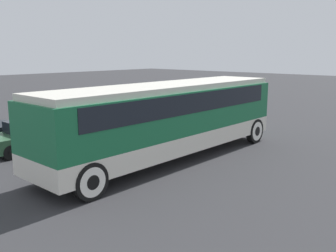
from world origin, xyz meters
TOP-DOWN VIEW (x-y plane):
  - ground_plane at (0.00, 0.00)m, footprint 120.00×120.00m
  - tour_bus at (0.10, 0.00)m, footprint 11.39×2.64m
  - parked_car_mid at (-2.50, 5.33)m, footprint 4.45×1.82m
  - parked_car_far at (2.40, 5.44)m, footprint 4.08×1.96m

SIDE VIEW (x-z plane):
  - ground_plane at x=0.00m, z-range 0.00..0.00m
  - parked_car_mid at x=-2.50m, z-range 0.00..1.29m
  - parked_car_far at x=2.40m, z-range -0.01..1.43m
  - tour_bus at x=0.10m, z-range 0.32..3.31m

